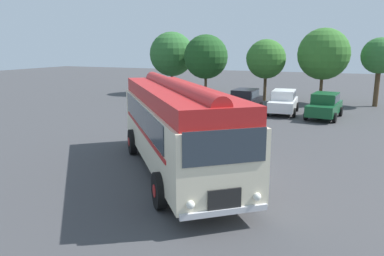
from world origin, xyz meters
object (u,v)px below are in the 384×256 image
at_px(vintage_bus, 176,123).
at_px(car_near_left, 245,101).
at_px(car_mid_right, 325,105).
at_px(car_mid_left, 283,102).

bearing_deg(vintage_bus, car_near_left, 94.91).
relative_size(car_near_left, car_mid_right, 0.97).
bearing_deg(car_mid_right, car_mid_left, 165.92).
bearing_deg(car_mid_left, car_near_left, -167.68).
relative_size(car_near_left, car_mid_left, 0.98).
distance_m(vintage_bus, car_mid_right, 14.50).
xyz_separation_m(car_near_left, car_mid_right, (5.52, -0.13, 0.00)).
xyz_separation_m(vintage_bus, car_mid_right, (4.32, 13.80, -1.05)).
relative_size(vintage_bus, car_near_left, 2.20).
bearing_deg(car_mid_right, car_near_left, 178.70).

